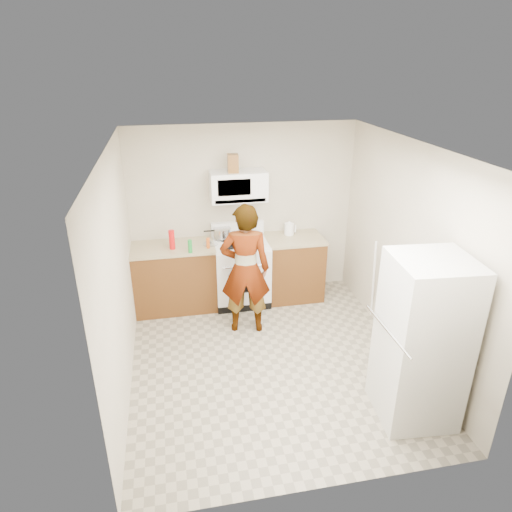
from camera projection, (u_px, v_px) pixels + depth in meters
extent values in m
plane|color=gray|center=(270.00, 360.00, 5.43)|extent=(3.60, 3.60, 0.00)
cube|color=beige|center=(244.00, 213.00, 6.53)|extent=(3.20, 0.02, 2.50)
cube|color=beige|center=(407.00, 253.00, 5.20)|extent=(0.02, 3.60, 2.50)
cube|color=brown|center=(175.00, 278.00, 6.40)|extent=(1.12, 0.62, 0.90)
cube|color=tan|center=(172.00, 248.00, 6.21)|extent=(1.14, 0.64, 0.03)
cube|color=brown|center=(293.00, 268.00, 6.70)|extent=(0.80, 0.62, 0.90)
cube|color=tan|center=(294.00, 239.00, 6.51)|extent=(0.82, 0.64, 0.03)
cube|color=white|center=(241.00, 273.00, 6.55)|extent=(0.76, 0.65, 0.90)
cube|color=white|center=(241.00, 243.00, 6.37)|extent=(0.76, 0.62, 0.03)
cube|color=white|center=(237.00, 228.00, 6.57)|extent=(0.76, 0.08, 0.20)
cube|color=white|center=(238.00, 186.00, 6.17)|extent=(0.76, 0.38, 0.40)
imported|color=tan|center=(245.00, 270.00, 5.71)|extent=(0.68, 0.50, 1.72)
cube|color=silver|center=(422.00, 341.00, 4.30)|extent=(0.75, 0.75, 1.70)
cylinder|color=white|center=(289.00, 229.00, 6.58)|extent=(0.18, 0.18, 0.17)
cube|color=brown|center=(233.00, 163.00, 5.97)|extent=(0.15, 0.15, 0.24)
cylinder|color=silver|center=(222.00, 233.00, 6.44)|extent=(0.30, 0.30, 0.13)
cube|color=white|center=(247.00, 242.00, 6.31)|extent=(0.29, 0.23, 0.05)
cylinder|color=red|center=(172.00, 240.00, 6.08)|extent=(0.09, 0.09, 0.26)
cylinder|color=orange|center=(208.00, 243.00, 6.12)|extent=(0.06, 0.06, 0.14)
cylinder|color=#17832D|center=(190.00, 246.00, 5.98)|extent=(0.07, 0.07, 0.18)
cylinder|color=white|center=(210.00, 244.00, 6.27)|extent=(0.25, 0.25, 0.01)
cylinder|color=white|center=(373.00, 280.00, 6.02)|extent=(0.17, 0.22, 1.18)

